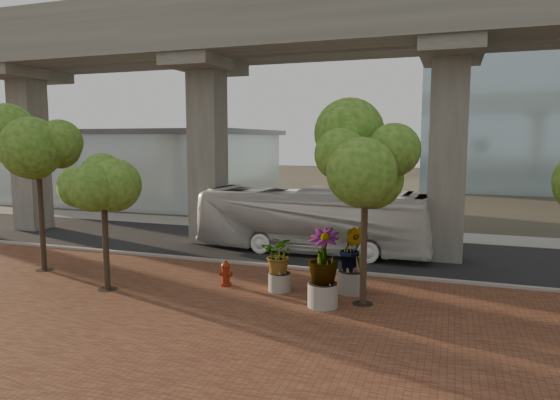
% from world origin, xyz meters
% --- Properties ---
extents(ground, '(160.00, 160.00, 0.00)m').
position_xyz_m(ground, '(0.00, 0.00, 0.00)').
color(ground, '#353227').
rests_on(ground, ground).
extents(brick_plaza, '(70.00, 13.00, 0.06)m').
position_xyz_m(brick_plaza, '(0.00, -8.00, 0.03)').
color(brick_plaza, brown).
rests_on(brick_plaza, ground).
extents(asphalt_road, '(90.00, 8.00, 0.04)m').
position_xyz_m(asphalt_road, '(0.00, 2.00, 0.02)').
color(asphalt_road, black).
rests_on(asphalt_road, ground).
extents(curb_strip, '(70.00, 0.25, 0.16)m').
position_xyz_m(curb_strip, '(0.00, -2.00, 0.08)').
color(curb_strip, gray).
rests_on(curb_strip, ground).
extents(far_sidewalk, '(90.00, 3.00, 0.06)m').
position_xyz_m(far_sidewalk, '(0.00, 7.50, 0.03)').
color(far_sidewalk, gray).
rests_on(far_sidewalk, ground).
extents(transit_viaduct, '(72.00, 5.60, 12.40)m').
position_xyz_m(transit_viaduct, '(0.00, 2.00, 7.29)').
color(transit_viaduct, gray).
rests_on(transit_viaduct, ground).
extents(station_pavilion, '(23.00, 13.00, 6.30)m').
position_xyz_m(station_pavilion, '(-20.00, 16.00, 3.22)').
color(station_pavilion, silver).
rests_on(station_pavilion, ground).
extents(transit_bus, '(11.43, 3.07, 3.16)m').
position_xyz_m(transit_bus, '(-0.10, 1.32, 1.58)').
color(transit_bus, silver).
rests_on(transit_bus, ground).
extents(fire_hydrant, '(0.48, 0.43, 0.95)m').
position_xyz_m(fire_hydrant, '(-1.62, -5.19, 0.52)').
color(fire_hydrant, maroon).
rests_on(fire_hydrant, ground).
extents(planter_front, '(1.84, 1.84, 2.02)m').
position_xyz_m(planter_front, '(0.50, -5.15, 1.29)').
color(planter_front, gray).
rests_on(planter_front, ground).
extents(planter_right, '(2.42, 2.42, 2.58)m').
position_xyz_m(planter_right, '(2.39, -6.31, 1.62)').
color(planter_right, '#A4A094').
rests_on(planter_right, ground).
extents(planter_left, '(2.22, 2.22, 2.44)m').
position_xyz_m(planter_left, '(3.00, -4.53, 1.54)').
color(planter_left, '#A8A498').
rests_on(planter_left, ground).
extents(street_tree_far_west, '(4.04, 4.04, 6.83)m').
position_xyz_m(street_tree_far_west, '(-9.77, -5.66, 5.03)').
color(street_tree_far_west, '#423525').
rests_on(street_tree_far_west, ground).
extents(street_tree_near_west, '(2.98, 2.98, 5.36)m').
position_xyz_m(street_tree_near_west, '(-5.50, -7.04, 4.03)').
color(street_tree_near_west, '#423525').
rests_on(street_tree_near_west, ground).
extents(street_tree_near_east, '(3.98, 3.98, 6.59)m').
position_xyz_m(street_tree_near_east, '(3.58, -5.62, 4.82)').
color(street_tree_near_east, '#423525').
rests_on(street_tree_near_east, ground).
extents(streetlamp_west, '(0.37, 1.09, 7.49)m').
position_xyz_m(streetlamp_west, '(-8.93, 7.25, 4.38)').
color(streetlamp_west, '#2F2E33').
rests_on(streetlamp_west, ground).
extents(streetlamp_east, '(0.38, 1.12, 7.70)m').
position_xyz_m(streetlamp_east, '(6.67, 5.89, 4.50)').
color(streetlamp_east, '#29282D').
rests_on(streetlamp_east, ground).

